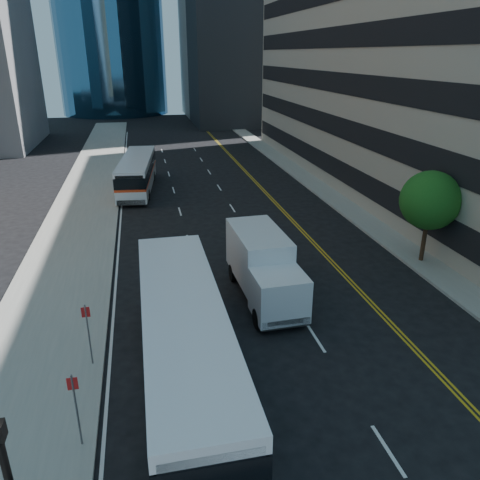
{
  "coord_description": "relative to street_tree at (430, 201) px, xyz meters",
  "views": [
    {
      "loc": [
        -6.01,
        -13.44,
        10.98
      ],
      "look_at": [
        -1.75,
        6.58,
        2.8
      ],
      "focal_mm": 35.0,
      "sensor_mm": 36.0,
      "label": 1
    }
  ],
  "objects": [
    {
      "name": "box_truck",
      "position": [
        -9.77,
        -2.12,
        -2.0
      ],
      "size": [
        2.46,
        6.56,
        3.1
      ],
      "rotation": [
        0.0,
        0.0,
        0.04
      ],
      "color": "silver",
      "rests_on": "ground"
    },
    {
      "name": "sidewalk_east",
      "position": [
        -0.0,
        17.0,
        -3.57
      ],
      "size": [
        2.0,
        90.0,
        0.15
      ],
      "primitive_type": "cube",
      "color": "gray",
      "rests_on": "ground"
    },
    {
      "name": "sidewalk_west",
      "position": [
        -19.5,
        17.0,
        -3.57
      ],
      "size": [
        5.0,
        90.0,
        0.15
      ],
      "primitive_type": "cube",
      "color": "gray",
      "rests_on": "ground"
    },
    {
      "name": "bus_rear",
      "position": [
        -15.45,
        18.77,
        -2.11
      ],
      "size": [
        3.52,
        11.09,
        2.81
      ],
      "rotation": [
        0.0,
        0.0,
        -0.11
      ],
      "color": "white",
      "rests_on": "ground"
    },
    {
      "name": "street_tree",
      "position": [
        0.0,
        0.0,
        0.0
      ],
      "size": [
        3.2,
        3.2,
        5.1
      ],
      "color": "#332114",
      "rests_on": "sidewalk_east"
    },
    {
      "name": "ground",
      "position": [
        -9.0,
        -8.0,
        -3.64
      ],
      "size": [
        160.0,
        160.0,
        0.0
      ],
      "primitive_type": "plane",
      "color": "black",
      "rests_on": "ground"
    },
    {
      "name": "bus_front",
      "position": [
        -14.05,
        -7.66,
        -1.88
      ],
      "size": [
        2.81,
        12.49,
        3.22
      ],
      "rotation": [
        0.0,
        0.0,
        0.0
      ],
      "color": "white",
      "rests_on": "ground"
    }
  ]
}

